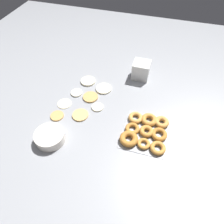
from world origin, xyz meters
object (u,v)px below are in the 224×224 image
Objects in this scene: pancake_5 at (90,97)px; container_stack at (141,70)px; pancake_7 at (77,93)px; pancake_6 at (57,116)px; pancake_1 at (64,103)px; pancake_2 at (80,115)px; donut_tray at (145,131)px; pancake_0 at (98,107)px; batter_bowl at (50,137)px; pancake_4 at (104,89)px; pancake_3 at (88,81)px.

container_stack reaches higher than pancake_5.
container_stack is (0.33, -0.42, 0.06)m from pancake_7.
pancake_6 is at bearing 146.34° from pancake_5.
pancake_1 is at bearing 161.82° from pancake_7.
pancake_2 is 0.18m from pancake_5.
pancake_5 is 0.36× the size of donut_tray.
pancake_5 is at bearing 66.29° from donut_tray.
pancake_0 is 0.27× the size of donut_tray.
pancake_7 is (0.12, -0.04, 0.00)m from pancake_1.
pancake_6 is 0.19m from batter_bowl.
container_stack reaches higher than donut_tray.
pancake_6 is (-0.15, 0.24, 0.00)m from pancake_0.
pancake_1 is 0.12m from pancake_6.
container_stack is (0.42, -0.22, 0.06)m from pancake_0.
container_stack reaches higher than batter_bowl.
pancake_0 is 0.46× the size of batter_bowl.
container_stack reaches higher than pancake_0.
pancake_5 is 1.31× the size of pancake_7.
donut_tray is 1.72× the size of batter_bowl.
pancake_1 is 0.32m from pancake_4.
pancake_3 is at bearing 26.67° from pancake_5.
donut_tray is 0.55m from container_stack.
pancake_0 is 0.69× the size of pancake_4.
pancake_4 is 0.39× the size of donut_tray.
pancake_3 is 0.15m from pancake_4.
pancake_0 is 0.28m from pancake_6.
pancake_4 is (0.19, 0.02, 0.00)m from pancake_0.
pancake_0 is 0.29m from pancake_3.
pancake_0 is at bearing -132.48° from pancake_5.
container_stack reaches higher than pancake_1.
batter_bowl is at bearing -170.27° from pancake_1.
pancake_0 is 0.22m from pancake_7.
pancake_5 is at bearing -95.81° from pancake_7.
pancake_0 is 0.61× the size of container_stack.
pancake_6 is at bearing 122.49° from pancake_0.
pancake_3 is at bearing -10.75° from pancake_6.
donut_tray is at bearing -165.47° from container_stack.
pancake_4 is at bearing -44.40° from pancake_1.
pancake_3 is 1.36× the size of pancake_7.
batter_bowl is at bearing -178.58° from pancake_7.
container_stack is at bearing -38.70° from pancake_6.
pancake_7 is 0.42m from batter_bowl.
pancake_3 is (0.24, 0.17, 0.00)m from pancake_0.
pancake_5 is at bearing -14.30° from batter_bowl.
pancake_6 is (-0.34, 0.22, -0.00)m from pancake_4.
donut_tray is (-0.08, -0.60, 0.01)m from pancake_1.
pancake_2 is at bearing 149.25° from container_stack.
pancake_1 is 0.92× the size of pancake_2.
pancake_2 is at bearing -167.69° from pancake_3.
pancake_1 is 0.28m from pancake_3.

